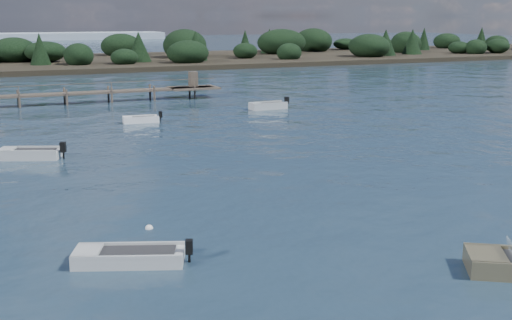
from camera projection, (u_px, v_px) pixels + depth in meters
name	position (u px, v px, depth m)	size (l,w,h in m)	color
ground	(130.00, 88.00, 76.14)	(400.00, 400.00, 0.00)	#172736
tender_far_grey	(30.00, 156.00, 38.23)	(3.96, 2.67, 1.27)	#A5ABAC
tender_far_white	(141.00, 121.00, 51.20)	(3.14, 1.35, 1.06)	white
dinghy_mid_grey	(129.00, 259.00, 22.06)	(4.09, 2.69, 1.03)	#A5ABAC
tender_far_grey_b	(268.00, 107.00, 58.60)	(3.80, 1.43, 1.30)	#A5ABAC
buoy_c	(149.00, 229.00, 25.67)	(0.32, 0.32, 0.32)	silver
far_headland	(212.00, 50.00, 121.25)	(190.00, 40.00, 5.80)	black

